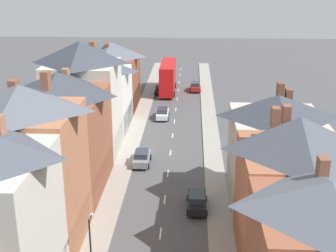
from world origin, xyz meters
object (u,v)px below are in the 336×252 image
Objects in this scene: car_parked_left_a at (142,157)px; car_far_grey at (160,89)px; car_near_silver at (195,86)px; double_decker_bus_lead at (168,77)px; street_lamp at (91,248)px; car_parked_right_a at (197,201)px; car_near_blue at (163,113)px.

car_far_grey is at bearing 90.00° from car_parked_left_a.
car_near_silver is at bearing 16.94° from car_far_grey.
street_lamp reaches higher than double_decker_bus_lead.
car_parked_left_a is at bearing 86.96° from street_lamp.
car_far_grey is (-0.00, 31.15, -0.01)m from car_parked_left_a.
double_decker_bus_lead is at bearing 96.70° from car_parked_right_a.
street_lamp is (-7.35, -11.64, 2.41)m from car_parked_right_a.
double_decker_bus_lead is 2.63× the size of car_near_silver.
double_decker_bus_lead reaches higher than car_far_grey.
car_near_blue is 0.98× the size of car_parked_right_a.
double_decker_bus_lead is at bearing 90.03° from car_near_blue.
double_decker_bus_lead is 31.87m from car_parked_left_a.
double_decker_bus_lead is 15.08m from car_near_blue.
car_parked_left_a is 31.15m from car_far_grey.
street_lamp is at bearing -122.26° from car_parked_right_a.
car_near_silver is (4.90, 16.20, 0.02)m from car_near_blue.
double_decker_bus_lead reaches higher than car_near_silver.
street_lamp reaches higher than car_near_blue.
car_parked_left_a is at bearing 121.71° from car_parked_right_a.
car_parked_left_a is at bearing -100.63° from car_near_silver.
car_near_blue is 16.89m from car_parked_left_a.
car_far_grey is (-6.20, -1.89, -0.01)m from car_near_silver.
car_parked_right_a is 0.78× the size of street_lamp.
car_near_silver is 0.75× the size of street_lamp.
car_near_blue is at bearing 85.59° from car_parked_left_a.
car_far_grey is at bearing 88.75° from street_lamp.
car_near_blue is 27.32m from car_parked_right_a.
car_near_blue is 38.67m from street_lamp.
car_near_silver reaches higher than car_parked_right_a.
car_far_grey is 52.90m from street_lamp.
car_parked_left_a is 1.00× the size of car_parked_right_a.
car_far_grey is (-6.20, 41.18, -0.01)m from car_parked_right_a.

